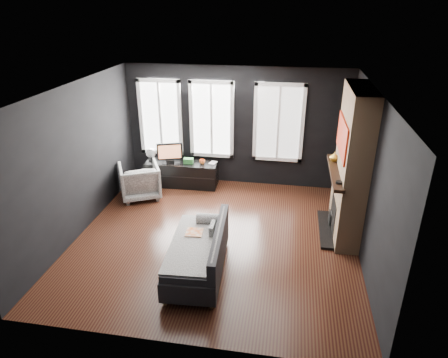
% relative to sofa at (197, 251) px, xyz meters
% --- Properties ---
extents(floor, '(5.00, 5.00, 0.00)m').
position_rel_sofa_xyz_m(floor, '(0.10, 1.01, -0.39)').
color(floor, black).
rests_on(floor, ground).
extents(ceiling, '(5.00, 5.00, 0.00)m').
position_rel_sofa_xyz_m(ceiling, '(0.10, 1.01, 2.31)').
color(ceiling, white).
rests_on(ceiling, ground).
extents(wall_back, '(5.00, 0.02, 2.70)m').
position_rel_sofa_xyz_m(wall_back, '(0.10, 3.51, 0.96)').
color(wall_back, black).
rests_on(wall_back, ground).
extents(wall_left, '(0.02, 5.00, 2.70)m').
position_rel_sofa_xyz_m(wall_left, '(-2.40, 1.01, 0.96)').
color(wall_left, black).
rests_on(wall_left, ground).
extents(wall_right, '(0.02, 5.00, 2.70)m').
position_rel_sofa_xyz_m(wall_right, '(2.60, 1.01, 0.96)').
color(wall_right, black).
rests_on(wall_right, ground).
extents(windows, '(4.00, 0.16, 1.76)m').
position_rel_sofa_xyz_m(windows, '(-0.35, 3.47, 1.99)').
color(windows, white).
rests_on(windows, wall_back).
extents(fireplace, '(0.70, 1.62, 2.70)m').
position_rel_sofa_xyz_m(fireplace, '(2.40, 1.61, 0.96)').
color(fireplace, '#93724C').
rests_on(fireplace, floor).
extents(sofa, '(1.01, 1.85, 0.77)m').
position_rel_sofa_xyz_m(sofa, '(0.00, 0.00, 0.00)').
color(sofa, '#27272A').
rests_on(sofa, floor).
extents(stripe_pillow, '(0.07, 0.28, 0.28)m').
position_rel_sofa_xyz_m(stripe_pillow, '(0.18, 0.33, 0.17)').
color(stripe_pillow, gray).
rests_on(stripe_pillow, sofa).
extents(armchair, '(1.07, 1.04, 0.83)m').
position_rel_sofa_xyz_m(armchair, '(-1.84, 2.38, 0.03)').
color(armchair, silver).
rests_on(armchair, floor).
extents(media_console, '(1.66, 0.56, 0.57)m').
position_rel_sofa_xyz_m(media_console, '(-1.10, 3.11, -0.10)').
color(media_console, black).
rests_on(media_console, floor).
extents(monitor, '(0.59, 0.31, 0.52)m').
position_rel_sofa_xyz_m(monitor, '(-1.35, 3.08, 0.44)').
color(monitor, black).
rests_on(monitor, media_console).
extents(desk_fan, '(0.28, 0.28, 0.30)m').
position_rel_sofa_xyz_m(desk_fan, '(-1.80, 3.09, 0.33)').
color(desk_fan, gray).
rests_on(desk_fan, media_console).
extents(mug, '(0.14, 0.12, 0.13)m').
position_rel_sofa_xyz_m(mug, '(-0.61, 3.11, 0.24)').
color(mug, '#C65A23').
rests_on(mug, media_console).
extents(book, '(0.15, 0.05, 0.20)m').
position_rel_sofa_xyz_m(book, '(-0.44, 3.21, 0.28)').
color(book, '#B5AB8F').
rests_on(book, media_console).
extents(storage_box, '(0.22, 0.15, 0.12)m').
position_rel_sofa_xyz_m(storage_box, '(-0.92, 3.09, 0.24)').
color(storage_box, '#2B6A2E').
rests_on(storage_box, media_console).
extents(mantel_vase, '(0.21, 0.21, 0.17)m').
position_rel_sofa_xyz_m(mantel_vase, '(2.15, 2.06, 0.93)').
color(mantel_vase, gold).
rests_on(mantel_vase, fireplace).
extents(mantel_clock, '(0.14, 0.14, 0.04)m').
position_rel_sofa_xyz_m(mantel_clock, '(2.15, 1.06, 0.86)').
color(mantel_clock, black).
rests_on(mantel_clock, fireplace).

